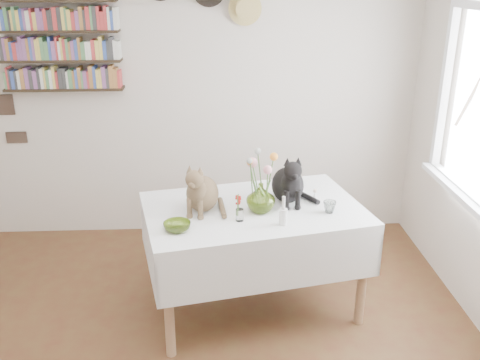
{
  "coord_description": "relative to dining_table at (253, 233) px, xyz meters",
  "views": [
    {
      "loc": [
        0.18,
        -2.46,
        2.34
      ],
      "look_at": [
        0.34,
        0.83,
        1.05
      ],
      "focal_mm": 40.0,
      "sensor_mm": 36.0,
      "label": 1
    }
  ],
  "objects": [
    {
      "name": "drinking_glass",
      "position": [
        0.51,
        -0.11,
        0.24
      ],
      "size": [
        0.1,
        0.1,
        0.08
      ],
      "primitive_type": "imported",
      "rotation": [
        0.0,
        0.0,
        -0.2
      ],
      "color": "white",
      "rests_on": "dining_table"
    },
    {
      "name": "berry_jar",
      "position": [
        -0.11,
        -0.21,
        0.29
      ],
      "size": [
        0.05,
        0.05,
        0.21
      ],
      "color": "white",
      "rests_on": "dining_table"
    },
    {
      "name": "tabby_cat",
      "position": [
        -0.35,
        -0.01,
        0.38
      ],
      "size": [
        0.34,
        0.38,
        0.37
      ],
      "primitive_type": null,
      "rotation": [
        0.0,
        0.0,
        -0.35
      ],
      "color": "brown",
      "rests_on": "dining_table"
    },
    {
      "name": "room",
      "position": [
        -0.44,
        -0.93,
        0.64
      ],
      "size": [
        4.08,
        4.58,
        2.58
      ],
      "color": "brown",
      "rests_on": "ground"
    },
    {
      "name": "wall_art_plaques",
      "position": [
        -2.07,
        1.3,
        0.52
      ],
      "size": [
        0.21,
        0.02,
        0.44
      ],
      "color": "#38281E",
      "rests_on": "room"
    },
    {
      "name": "black_cat",
      "position": [
        0.25,
        0.11,
        0.39
      ],
      "size": [
        0.28,
        0.34,
        0.38
      ],
      "primitive_type": null,
      "rotation": [
        0.0,
        0.0,
        0.09
      ],
      "color": "black",
      "rests_on": "dining_table"
    },
    {
      "name": "flower_bouquet",
      "position": [
        0.04,
        -0.06,
        0.54
      ],
      "size": [
        0.17,
        0.12,
        0.39
      ],
      "color": "#4C7233",
      "rests_on": "flower_vase"
    },
    {
      "name": "porcelain_figurine",
      "position": [
        0.45,
        0.1,
        0.24
      ],
      "size": [
        0.05,
        0.05,
        0.09
      ],
      "color": "white",
      "rests_on": "dining_table"
    },
    {
      "name": "candlestick",
      "position": [
        0.17,
        -0.28,
        0.26
      ],
      "size": [
        0.06,
        0.06,
        0.2
      ],
      "color": "white",
      "rests_on": "dining_table"
    },
    {
      "name": "bookshelf_unit",
      "position": [
        -1.54,
        1.23,
        1.24
      ],
      "size": [
        1.0,
        0.16,
        0.91
      ],
      "color": "black",
      "rests_on": "room"
    },
    {
      "name": "dining_table",
      "position": [
        0.0,
        0.0,
        0.0
      ],
      "size": [
        1.67,
        1.26,
        0.8
      ],
      "color": "white",
      "rests_on": "room"
    },
    {
      "name": "green_bowl",
      "position": [
        -0.51,
        -0.33,
        0.23
      ],
      "size": [
        0.19,
        0.19,
        0.05
      ],
      "primitive_type": "imported",
      "rotation": [
        0.0,
        0.0,
        0.08
      ],
      "color": "#9BB847",
      "rests_on": "dining_table"
    },
    {
      "name": "flower_vase",
      "position": [
        0.04,
        -0.07,
        0.3
      ],
      "size": [
        0.2,
        0.2,
        0.21
      ],
      "primitive_type": "imported",
      "rotation": [
        0.0,
        0.0,
        0.0
      ],
      "color": "#9BB847",
      "rests_on": "dining_table"
    }
  ]
}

